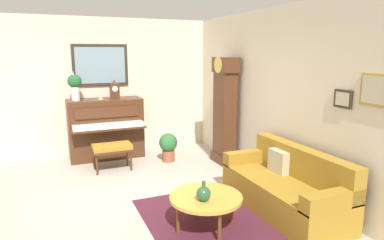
% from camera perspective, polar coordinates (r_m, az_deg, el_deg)
% --- Properties ---
extents(ground_plane, '(6.40, 6.00, 0.10)m').
position_cam_1_polar(ground_plane, '(5.15, -10.65, -13.63)').
color(ground_plane, '#B2A899').
extents(wall_left, '(0.13, 4.90, 2.80)m').
position_cam_1_polar(wall_left, '(7.28, -15.52, 5.40)').
color(wall_left, beige).
rests_on(wall_left, ground_plane).
extents(wall_back, '(5.30, 0.13, 2.80)m').
position_cam_1_polar(wall_back, '(5.70, 13.09, 3.93)').
color(wall_back, beige).
rests_on(wall_back, ground_plane).
extents(area_rug, '(2.10, 1.50, 0.01)m').
position_cam_1_polar(area_rug, '(4.43, 3.12, -16.98)').
color(area_rug, '#4C1E2D').
rests_on(area_rug, ground_plane).
extents(piano, '(0.87, 1.44, 1.20)m').
position_cam_1_polar(piano, '(7.05, -14.27, -1.34)').
color(piano, '#4C2B19').
rests_on(piano, ground_plane).
extents(piano_bench, '(0.42, 0.70, 0.48)m').
position_cam_1_polar(piano_bench, '(6.29, -13.28, -4.67)').
color(piano_bench, '#4C2B19').
rests_on(piano_bench, ground_plane).
extents(grandfather_clock, '(0.52, 0.34, 2.03)m').
position_cam_1_polar(grandfather_clock, '(6.48, 5.51, 1.12)').
color(grandfather_clock, '#4C2B19').
rests_on(grandfather_clock, ground_plane).
extents(couch, '(1.90, 0.80, 0.84)m').
position_cam_1_polar(couch, '(4.84, 15.51, -10.85)').
color(couch, olive).
rests_on(couch, ground_plane).
extents(coffee_table, '(0.88, 0.88, 0.41)m').
position_cam_1_polar(coffee_table, '(4.19, 2.36, -12.98)').
color(coffee_table, gold).
rests_on(coffee_table, ground_plane).
extents(mantel_clock, '(0.13, 0.18, 0.38)m').
position_cam_1_polar(mantel_clock, '(6.96, -12.89, 4.95)').
color(mantel_clock, '#4C2B19').
rests_on(mantel_clock, piano).
extents(flower_vase, '(0.26, 0.26, 0.58)m').
position_cam_1_polar(flower_vase, '(6.85, -19.10, 5.73)').
color(flower_vase, silver).
rests_on(flower_vase, piano).
extents(teacup, '(0.12, 0.12, 0.06)m').
position_cam_1_polar(teacup, '(6.90, -15.10, 3.56)').
color(teacup, beige).
rests_on(teacup, piano).
extents(green_jug, '(0.17, 0.17, 0.24)m').
position_cam_1_polar(green_jug, '(4.01, 1.96, -12.27)').
color(green_jug, '#234C33').
rests_on(green_jug, coffee_table).
extents(potted_plant, '(0.36, 0.36, 0.56)m').
position_cam_1_polar(potted_plant, '(6.66, -4.01, -4.25)').
color(potted_plant, '#935138').
rests_on(potted_plant, ground_plane).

